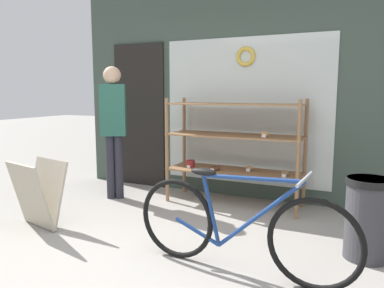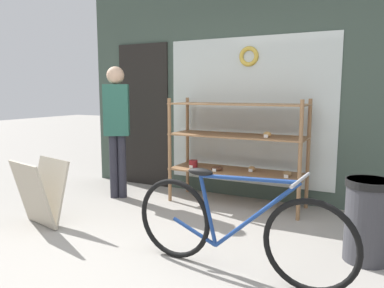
# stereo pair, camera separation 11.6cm
# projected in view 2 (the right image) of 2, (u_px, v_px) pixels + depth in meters

# --- Properties ---
(ground_plane) EXTENTS (30.00, 30.00, 0.00)m
(ground_plane) POSITION_uv_depth(u_px,v_px,m) (123.00, 269.00, 2.98)
(ground_plane) COLOR gray
(storefront_facade) EXTENTS (4.58, 0.13, 3.66)m
(storefront_facade) POSITION_uv_depth(u_px,v_px,m) (233.00, 64.00, 4.92)
(storefront_facade) COLOR #3D4C42
(storefront_facade) RESTS_ON ground_plane
(display_case) EXTENTS (1.68, 0.53, 1.32)m
(display_case) POSITION_uv_depth(u_px,v_px,m) (236.00, 141.00, 4.60)
(display_case) COLOR #8E6642
(display_case) RESTS_ON ground_plane
(bicycle) EXTENTS (1.81, 0.46, 0.82)m
(bicycle) POSITION_uv_depth(u_px,v_px,m) (235.00, 228.00, 2.88)
(bicycle) COLOR black
(bicycle) RESTS_ON ground_plane
(sandwich_board) EXTENTS (0.64, 0.49, 0.69)m
(sandwich_board) POSITION_uv_depth(u_px,v_px,m) (41.00, 193.00, 3.93)
(sandwich_board) COLOR #B2A893
(sandwich_board) RESTS_ON ground_plane
(pedestrian) EXTENTS (0.37, 0.32, 1.73)m
(pedestrian) POSITION_uv_depth(u_px,v_px,m) (117.00, 121.00, 4.88)
(pedestrian) COLOR #282833
(pedestrian) RESTS_ON ground_plane
(trash_bin) EXTENTS (0.38, 0.38, 0.70)m
(trash_bin) POSITION_uv_depth(u_px,v_px,m) (368.00, 217.00, 3.09)
(trash_bin) COLOR #38383D
(trash_bin) RESTS_ON ground_plane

